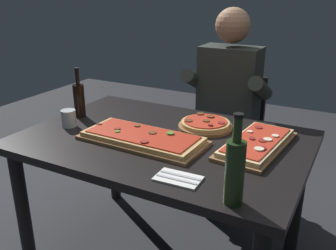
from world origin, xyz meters
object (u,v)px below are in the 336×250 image
object	(u,v)px
oil_bottle_amber	(235,170)
tumbler_near_camera	(69,119)
dining_table	(163,155)
pizza_rectangular_left	(257,144)
seated_diner	(226,101)
wine_bottle_dark	(79,99)
diner_chair	(230,131)
pizza_round_far	(205,124)
pizza_rectangular_front	(142,138)

from	to	relation	value
oil_bottle_amber	tumbler_near_camera	size ratio (longest dim) A/B	3.62
dining_table	tumbler_near_camera	size ratio (longest dim) A/B	15.38
oil_bottle_amber	tumbler_near_camera	xyz separation A→B (m)	(-1.03, 0.30, -0.09)
dining_table	pizza_rectangular_left	size ratio (longest dim) A/B	2.65
dining_table	seated_diner	xyz separation A→B (m)	(0.06, 0.74, 0.10)
wine_bottle_dark	pizza_rectangular_left	bearing A→B (deg)	2.77
oil_bottle_amber	tumbler_near_camera	world-z (taller)	oil_bottle_amber
oil_bottle_amber	diner_chair	world-z (taller)	oil_bottle_amber
wine_bottle_dark	oil_bottle_amber	bearing A→B (deg)	-22.90
dining_table	seated_diner	bearing A→B (deg)	85.08
pizza_round_far	diner_chair	world-z (taller)	diner_chair
pizza_rectangular_front	tumbler_near_camera	xyz separation A→B (m)	(-0.46, -0.01, 0.02)
pizza_round_far	seated_diner	world-z (taller)	seated_diner
wine_bottle_dark	tumbler_near_camera	size ratio (longest dim) A/B	3.14
pizza_rectangular_front	pizza_rectangular_left	xyz separation A→B (m)	(0.51, 0.19, 0.00)
diner_chair	dining_table	bearing A→B (deg)	-94.23
dining_table	pizza_rectangular_left	distance (m)	0.47
pizza_rectangular_left	diner_chair	bearing A→B (deg)	116.74
pizza_rectangular_left	oil_bottle_amber	xyz separation A→B (m)	(0.06, -0.51, 0.11)
dining_table	tumbler_near_camera	bearing A→B (deg)	-168.90
pizza_round_far	seated_diner	distance (m)	0.52
dining_table	pizza_rectangular_front	size ratio (longest dim) A/B	2.24
wine_bottle_dark	oil_bottle_amber	distance (m)	1.17
wine_bottle_dark	tumbler_near_camera	xyz separation A→B (m)	(0.05, -0.15, -0.06)
pizza_round_far	dining_table	bearing A→B (deg)	-120.70
dining_table	tumbler_near_camera	world-z (taller)	tumbler_near_camera
tumbler_near_camera	diner_chair	xyz separation A→B (m)	(0.59, 0.96, -0.29)
dining_table	oil_bottle_amber	bearing A→B (deg)	-38.86
wine_bottle_dark	diner_chair	size ratio (longest dim) A/B	0.33
pizza_rectangular_front	wine_bottle_dark	size ratio (longest dim) A/B	2.18
dining_table	diner_chair	bearing A→B (deg)	85.77
diner_chair	seated_diner	xyz separation A→B (m)	(0.00, -0.12, 0.26)
dining_table	oil_bottle_amber	xyz separation A→B (m)	(0.50, -0.41, 0.22)
dining_table	pizza_round_far	world-z (taller)	pizza_round_far
pizza_round_far	diner_chair	bearing A→B (deg)	96.24
oil_bottle_amber	tumbler_near_camera	distance (m)	1.07
pizza_rectangular_left	diner_chair	size ratio (longest dim) A/B	0.61
diner_chair	wine_bottle_dark	bearing A→B (deg)	-128.53
pizza_round_far	tumbler_near_camera	size ratio (longest dim) A/B	3.17
tumbler_near_camera	oil_bottle_amber	bearing A→B (deg)	-16.43
oil_bottle_amber	seated_diner	size ratio (longest dim) A/B	0.25
pizza_rectangular_front	pizza_rectangular_left	world-z (taller)	same
wine_bottle_dark	oil_bottle_amber	xyz separation A→B (m)	(1.08, -0.46, 0.03)
oil_bottle_amber	tumbler_near_camera	bearing A→B (deg)	163.57
tumbler_near_camera	pizza_rectangular_front	bearing A→B (deg)	1.04
wine_bottle_dark	seated_diner	world-z (taller)	seated_diner
pizza_rectangular_front	oil_bottle_amber	size ratio (longest dim) A/B	1.89
pizza_rectangular_front	oil_bottle_amber	distance (m)	0.65
pizza_rectangular_front	seated_diner	size ratio (longest dim) A/B	0.47
pizza_rectangular_left	tumbler_near_camera	xyz separation A→B (m)	(-0.97, -0.20, 0.02)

